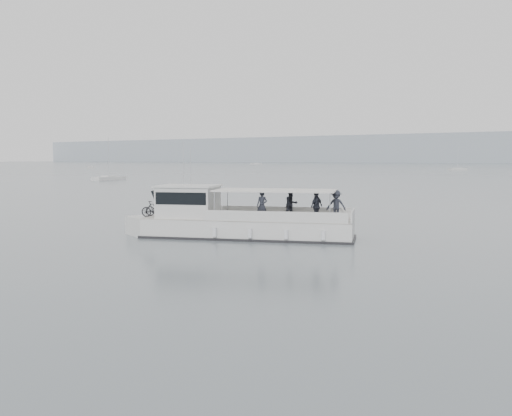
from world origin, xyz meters
The scene contains 2 objects.
ground centered at (0.00, 0.00, 0.00)m, with size 1400.00×1400.00×0.00m, color slate.
tour_boat centered at (-6.22, -0.65, 0.87)m, with size 12.31×6.86×5.28m.
Camera 1 is at (11.57, -25.07, 4.18)m, focal length 40.00 mm.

